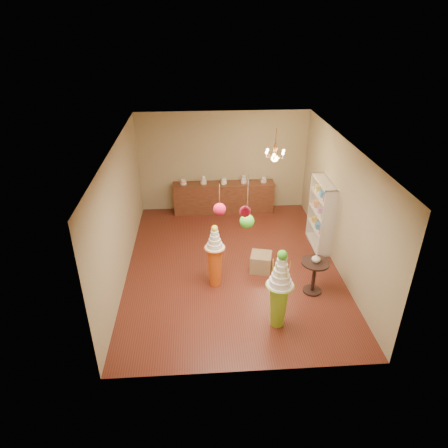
{
  "coord_description": "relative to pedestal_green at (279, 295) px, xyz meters",
  "views": [
    {
      "loc": [
        -0.75,
        -8.06,
        5.48
      ],
      "look_at": [
        -0.19,
        0.0,
        1.14
      ],
      "focal_mm": 32.0,
      "sensor_mm": 36.0,
      "label": 1
    }
  ],
  "objects": [
    {
      "name": "pedestal_green",
      "position": [
        0.0,
        0.0,
        0.0
      ],
      "size": [
        0.67,
        0.67,
        1.7
      ],
      "rotation": [
        0.0,
        0.0,
        -0.43
      ],
      "color": "#86B427",
      "rests_on": "floor"
    },
    {
      "name": "vase",
      "position": [
        0.97,
        0.97,
        0.17
      ],
      "size": [
        0.21,
        0.21,
        0.19
      ],
      "primitive_type": "imported",
      "rotation": [
        0.0,
        0.0,
        0.17
      ],
      "color": "beige",
      "rests_on": "round_table"
    },
    {
      "name": "shelving_unit",
      "position": [
        1.63,
        2.91,
        0.2
      ],
      "size": [
        0.33,
        1.2,
        1.8
      ],
      "color": "beige",
      "rests_on": "floor"
    },
    {
      "name": "wall_front",
      "position": [
        -0.71,
        -1.14,
        0.8
      ],
      "size": [
        5.0,
        0.04,
        3.0
      ],
      "primitive_type": "cube",
      "color": "tan",
      "rests_on": "ground"
    },
    {
      "name": "wall_back",
      "position": [
        -0.71,
        5.36,
        0.8
      ],
      "size": [
        5.0,
        0.04,
        3.0
      ],
      "primitive_type": "cube",
      "color": "tan",
      "rests_on": "ground"
    },
    {
      "name": "round_table",
      "position": [
        0.97,
        0.97,
        -0.2
      ],
      "size": [
        0.79,
        0.79,
        0.77
      ],
      "rotation": [
        0.0,
        0.0,
        -0.39
      ],
      "color": "black",
      "rests_on": "floor"
    },
    {
      "name": "ceiling",
      "position": [
        -0.71,
        2.11,
        2.3
      ],
      "size": [
        6.5,
        6.5,
        0.0
      ],
      "primitive_type": "plane",
      "rotation": [
        3.14,
        0.0,
        0.0
      ],
      "color": "white",
      "rests_on": "ground"
    },
    {
      "name": "sideboard",
      "position": [
        -0.71,
        5.08,
        -0.23
      ],
      "size": [
        3.04,
        0.54,
        1.16
      ],
      "color": "#5C301D",
      "rests_on": "floor"
    },
    {
      "name": "floor",
      "position": [
        -0.71,
        2.11,
        -0.7
      ],
      "size": [
        6.5,
        6.5,
        0.0
      ],
      "primitive_type": "plane",
      "color": "#592318",
      "rests_on": "ground"
    },
    {
      "name": "pom_red_left",
      "position": [
        -1.12,
        0.17,
        1.78
      ],
      "size": [
        0.22,
        0.22,
        0.63
      ],
      "color": "#433F30",
      "rests_on": "ceiling"
    },
    {
      "name": "chandelier",
      "position": [
        0.44,
        3.4,
        1.6
      ],
      "size": [
        0.66,
        0.66,
        0.85
      ],
      "rotation": [
        0.0,
        0.0,
        0.24
      ],
      "color": "#C17F44",
      "rests_on": "ceiling"
    },
    {
      "name": "pedestal_orange",
      "position": [
        -1.16,
        1.39,
        -0.09
      ],
      "size": [
        0.5,
        0.5,
        1.51
      ],
      "rotation": [
        0.0,
        0.0,
        -0.19
      ],
      "color": "orange",
      "rests_on": "floor"
    },
    {
      "name": "wall_left",
      "position": [
        -3.21,
        2.11,
        0.8
      ],
      "size": [
        0.04,
        6.5,
        3.0
      ],
      "primitive_type": "cube",
      "color": "tan",
      "rests_on": "ground"
    },
    {
      "name": "burlap_riser",
      "position": [
        -0.05,
        1.87,
        -0.49
      ],
      "size": [
        0.58,
        0.58,
        0.43
      ],
      "primitive_type": "cube",
      "rotation": [
        0.0,
        0.0,
        -0.25
      ],
      "color": "#947A51",
      "rests_on": "floor"
    },
    {
      "name": "pom_red_right",
      "position": [
        -0.76,
        -0.47,
        2.04
      ],
      "size": [
        0.18,
        0.18,
        0.35
      ],
      "color": "#433F30",
      "rests_on": "ceiling"
    },
    {
      "name": "wall_right",
      "position": [
        1.79,
        2.11,
        0.8
      ],
      "size": [
        0.04,
        6.5,
        3.0
      ],
      "primitive_type": "cube",
      "color": "tan",
      "rests_on": "ground"
    },
    {
      "name": "pom_green_mid",
      "position": [
        -0.6,
        0.41,
        1.4
      ],
      "size": [
        0.27,
        0.27,
        1.03
      ],
      "color": "#433F30",
      "rests_on": "ceiling"
    }
  ]
}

